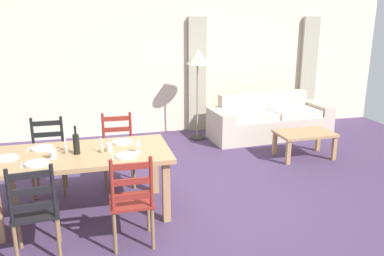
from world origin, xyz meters
The scene contains 28 objects.
ground_plane centered at (0.00, 0.00, -0.01)m, with size 9.60×9.60×0.02m, color #473456.
wall_far centered at (0.00, 3.30, 1.35)m, with size 9.60×0.16×2.70m, color beige.
curtain_panel_left centered at (0.87, 3.16, 1.10)m, with size 0.35×0.08×2.20m, color #A7A38A.
curtain_panel_right centered at (3.27, 3.16, 1.10)m, with size 0.35×0.08×2.20m, color #A7A38A.
dining_table centered at (-1.27, 0.12, 0.66)m, with size 1.90×0.96×0.75m.
dining_chair_near_left centered at (-1.71, -0.64, 0.48)m, with size 0.45×0.43×0.96m.
dining_chair_near_right centered at (-0.84, -0.65, 0.48)m, with size 0.43×0.41×0.96m.
dining_chair_far_left centered at (-1.73, 0.90, 0.48)m, with size 0.43×0.41×0.96m.
dining_chair_far_right centered at (-0.84, 0.91, 0.48)m, with size 0.44×0.42×0.96m.
dinner_plate_near_left centered at (-1.72, -0.13, 0.76)m, with size 0.24×0.24×0.02m, color white.
fork_near_left centered at (-1.87, -0.13, 0.75)m, with size 0.02×0.17×0.01m, color silver.
dinner_plate_near_right centered at (-0.82, -0.13, 0.76)m, with size 0.24×0.24×0.02m, color white.
fork_near_right centered at (-0.97, -0.13, 0.75)m, with size 0.02×0.17×0.01m, color silver.
dinner_plate_far_left centered at (-1.72, 0.37, 0.76)m, with size 0.24×0.24×0.02m, color white.
fork_far_left centered at (-1.87, 0.37, 0.75)m, with size 0.02×0.17×0.01m, color silver.
dinner_plate_far_right centered at (-0.82, 0.37, 0.76)m, with size 0.24×0.24×0.02m, color white.
fork_far_right centered at (-0.97, 0.37, 0.75)m, with size 0.02×0.17×0.01m, color silver.
dinner_plate_head_west centered at (-2.05, 0.12, 0.76)m, with size 0.24×0.24×0.02m, color white.
wine_bottle centered at (-1.34, 0.09, 0.87)m, with size 0.07×0.07×0.32m.
wine_glass_near_left centered at (-1.59, 0.00, 0.86)m, with size 0.06×0.06×0.16m.
wine_glass_near_right centered at (-0.68, -0.02, 0.86)m, with size 0.06×0.06×0.16m.
coffee_cup_primary centered at (-0.99, 0.09, 0.80)m, with size 0.07×0.07×0.09m, color beige.
coffee_cup_secondary centered at (-1.57, 0.02, 0.80)m, with size 0.07×0.07×0.09m, color beige.
candle_tall centered at (-1.45, 0.14, 0.83)m, with size 0.05×0.05×0.27m.
candle_short centered at (-1.07, 0.08, 0.79)m, with size 0.05×0.05×0.16m.
couch centered at (2.06, 2.41, 0.29)m, with size 2.33×0.96×0.80m.
coffee_table centered at (2.11, 1.20, 0.36)m, with size 0.90×0.56×0.42m.
standing_lamp centered at (0.72, 2.60, 1.41)m, with size 0.40×0.40×1.64m.
Camera 1 is at (-1.14, -4.12, 2.19)m, focal length 36.63 mm.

